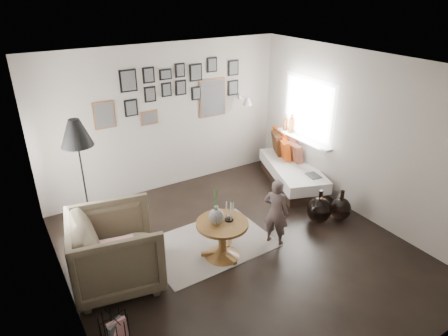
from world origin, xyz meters
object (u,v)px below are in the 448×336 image
magazine_basket (115,330)px  vase (216,213)px  demijohn_large (319,210)px  demijohn_small (340,209)px  armchair (116,250)px  child (276,212)px  floor_lamp (77,138)px  pedestal_table (222,241)px  daybed (290,169)px

magazine_basket → vase: bearing=22.8°
demijohn_large → demijohn_small: demijohn_large is taller
vase → armchair: bearing=170.1°
child → armchair: bearing=48.7°
demijohn_small → child: (-1.28, 0.05, 0.32)m
vase → floor_lamp: floor_lamp is taller
magazine_basket → demijohn_large: bearing=10.2°
vase → demijohn_large: (1.84, -0.07, -0.50)m
pedestal_table → demijohn_large: 1.76m
armchair → vase: bearing=-89.4°
vase → daybed: bearing=28.3°
daybed → demijohn_small: daybed is taller
pedestal_table → child: (0.83, -0.11, 0.25)m
daybed → demijohn_small: (-0.16, -1.45, -0.07)m
armchair → magazine_basket: 1.03m
child → magazine_basket: bearing=70.3°
daybed → child: 2.02m
vase → demijohn_small: 2.26m
magazine_basket → armchair: bearing=69.5°
floor_lamp → armchair: bearing=-88.0°
child → floor_lamp: bearing=23.9°
armchair → child: child is taller
daybed → child: bearing=-116.6°
floor_lamp → daybed: bearing=-1.9°
pedestal_table → demijohn_small: pedestal_table is taller
pedestal_table → floor_lamp: (-1.42, 1.41, 1.34)m
daybed → magazine_basket: size_ratio=5.15×
floor_lamp → demijohn_large: size_ratio=3.25×
floor_lamp → demijohn_small: size_ratio=3.57×
vase → child: bearing=-8.1°
daybed → magazine_basket: bearing=-134.6°
magazine_basket → demijohn_large: demijohn_large is taller
pedestal_table → armchair: armchair is taller
floor_lamp → magazine_basket: bearing=-98.3°
magazine_basket → child: 2.64m
magazine_basket → demijohn_large: (3.49, 0.63, 0.04)m
floor_lamp → demijohn_large: floor_lamp is taller
pedestal_table → daybed: size_ratio=0.38×
armchair → demijohn_large: size_ratio=1.88×
vase → magazine_basket: 1.87m
pedestal_table → armchair: bearing=169.8°
demijohn_large → child: size_ratio=0.56×
floor_lamp → child: bearing=-34.0°
magazine_basket → demijohn_small: size_ratio=0.71×
armchair → daybed: bearing=-63.5°
vase → child: vase is taller
demijohn_small → daybed: bearing=83.8°
pedestal_table → child: 0.88m
floor_lamp → demijohn_large: bearing=-24.5°
demijohn_large → child: bearing=-176.0°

